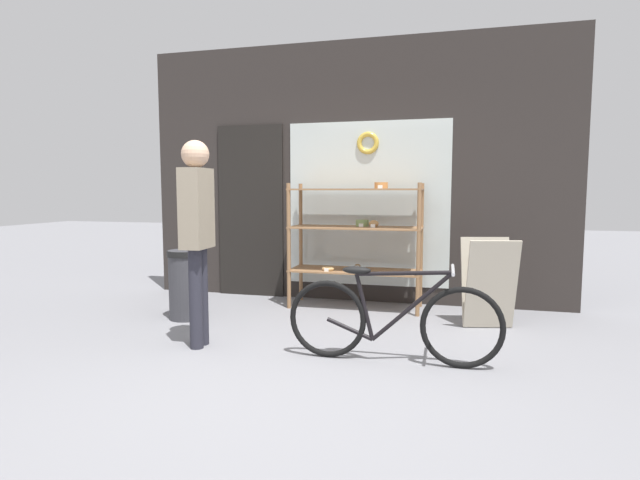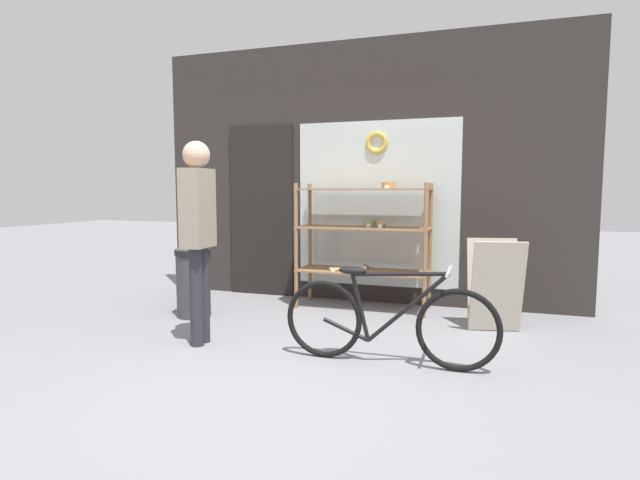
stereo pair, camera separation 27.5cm
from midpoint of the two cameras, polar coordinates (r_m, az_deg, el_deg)
name	(u,v)px [view 1 (the left image)]	position (r m, az deg, el deg)	size (l,w,h in m)	color
ground_plane	(278,377)	(3.64, -7.05, -15.35)	(30.00, 30.00, 0.00)	gray
storefront_facade	(348,176)	(5.92, 1.90, 7.36)	(5.02, 0.13, 3.03)	#2D2826
display_case	(356,232)	(5.52, 2.74, 0.91)	(1.45, 0.50, 1.40)	#8E6642
bicycle	(392,320)	(3.83, 6.13, -9.05)	(1.63, 0.46, 0.74)	black
sandwich_board	(489,283)	(4.96, 17.23, -4.74)	(0.54, 0.47, 0.85)	#B2A893
pedestrian	(197,226)	(4.26, -15.70, 1.56)	(0.22, 0.33, 1.71)	#282833
trash_bin	(186,282)	(5.31, -16.51, -4.61)	(0.36, 0.36, 0.70)	#38383D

